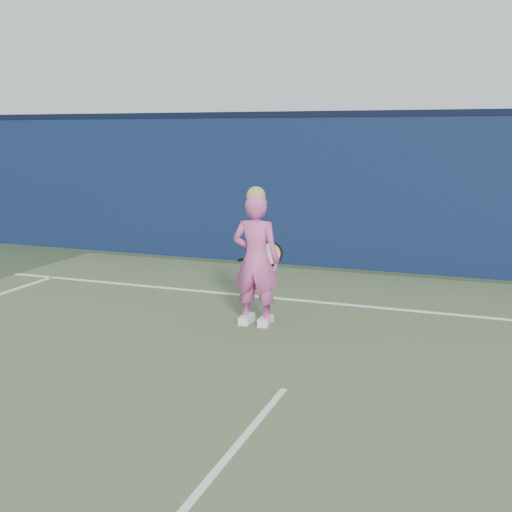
% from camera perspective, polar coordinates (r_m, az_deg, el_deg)
% --- Properties ---
extents(ground, '(80.00, 80.00, 0.00)m').
position_cam_1_polar(ground, '(4.96, -1.19, -16.06)').
color(ground, '#304027').
rests_on(ground, ground).
extents(backstop_wall, '(24.00, 0.40, 2.50)m').
position_cam_1_polar(backstop_wall, '(10.78, 11.59, 5.37)').
color(backstop_wall, '#0C1A35').
rests_on(backstop_wall, ground).
extents(wall_cap, '(24.00, 0.42, 0.10)m').
position_cam_1_polar(wall_cap, '(10.74, 11.86, 12.29)').
color(wall_cap, black).
rests_on(wall_cap, backstop_wall).
extents(player, '(0.58, 0.39, 1.64)m').
position_cam_1_polar(player, '(7.50, -0.00, -0.30)').
color(player, '#D0519B').
rests_on(player, ground).
extents(racket, '(0.60, 0.13, 0.32)m').
position_cam_1_polar(racket, '(7.90, 1.04, 0.17)').
color(racket, black).
rests_on(racket, ground).
extents(court_lines, '(11.00, 12.04, 0.01)m').
position_cam_1_polar(court_lines, '(4.68, -2.74, -17.63)').
color(court_lines, white).
rests_on(court_lines, court_surface).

